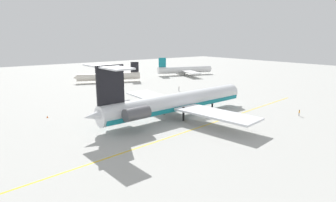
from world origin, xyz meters
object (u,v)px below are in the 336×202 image
at_px(ground_crew_near_nose, 299,112).
at_px(safety_cone_nose, 47,117).
at_px(main_jetliner, 174,102).
at_px(ground_crew_portside, 179,88).
at_px(airliner_far_right, 186,70).
at_px(ground_crew_near_tail, 212,93).
at_px(airliner_mid_right, 107,77).

bearing_deg(ground_crew_near_nose, safety_cone_nose, -135.18).
height_order(main_jetliner, ground_crew_near_nose, main_jetliner).
height_order(ground_crew_portside, safety_cone_nose, ground_crew_portside).
xyz_separation_m(airliner_far_right, ground_crew_near_nose, (-31.36, -78.96, -1.71)).
xyz_separation_m(ground_crew_near_nose, ground_crew_near_tail, (0.32, 30.73, 0.07)).
distance_m(main_jetliner, airliner_mid_right, 63.72).
distance_m(airliner_mid_right, ground_crew_near_tail, 52.21).
relative_size(ground_crew_near_tail, ground_crew_portside, 1.04).
xyz_separation_m(ground_crew_near_tail, safety_cone_nose, (-51.37, 6.75, -0.85)).
relative_size(main_jetliner, safety_cone_nose, 88.15).
xyz_separation_m(airliner_far_right, safety_cone_nose, (-82.41, -41.48, -2.49)).
distance_m(ground_crew_near_nose, ground_crew_near_tail, 30.73).
relative_size(ground_crew_near_nose, ground_crew_near_tail, 0.93).
xyz_separation_m(main_jetliner, ground_crew_near_tail, (26.38, 12.28, -2.73)).
xyz_separation_m(airliner_mid_right, ground_crew_near_nose, (13.83, -80.96, -1.52)).
distance_m(ground_crew_near_nose, safety_cone_nose, 63.33).
height_order(ground_crew_near_nose, ground_crew_portside, ground_crew_portside).
xyz_separation_m(main_jetliner, ground_crew_portside, (23.86, 26.47, -2.78)).
bearing_deg(ground_crew_near_tail, safety_cone_nose, -125.84).
bearing_deg(ground_crew_portside, airliner_far_right, -52.55).
relative_size(main_jetliner, airliner_far_right, 1.58).
height_order(airliner_far_right, safety_cone_nose, airliner_far_right).
height_order(main_jetliner, airliner_far_right, main_jetliner).
relative_size(airliner_far_right, ground_crew_near_nose, 18.60).
xyz_separation_m(main_jetliner, airliner_mid_right, (12.23, 62.52, -1.28)).
relative_size(main_jetliner, airliner_mid_right, 1.70).
relative_size(airliner_mid_right, ground_crew_portside, 16.75).
bearing_deg(ground_crew_portside, main_jetliner, 130.01).
relative_size(main_jetliner, ground_crew_portside, 28.54).
bearing_deg(safety_cone_nose, main_jetliner, -37.29).
height_order(main_jetliner, airliner_mid_right, main_jetliner).
bearing_deg(airliner_far_right, airliner_mid_right, -163.80).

